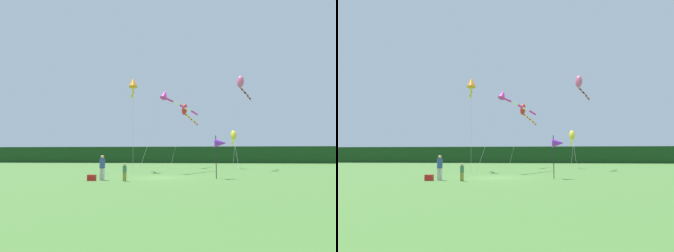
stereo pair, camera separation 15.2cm
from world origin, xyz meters
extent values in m
plane|color=#477533|center=(0.00, 0.00, 0.00)|extent=(120.00, 120.00, 0.00)
cube|color=#193D19|center=(0.00, 45.00, 1.87)|extent=(108.00, 3.97, 3.75)
cylinder|color=silver|center=(-3.95, -2.73, 0.43)|extent=(0.18, 0.18, 0.85)
cylinder|color=silver|center=(-3.76, -2.73, 0.43)|extent=(0.18, 0.18, 0.85)
cylinder|color=#334C8C|center=(-3.86, -2.73, 1.19)|extent=(0.39, 0.39, 0.68)
sphere|color=tan|center=(-3.86, -2.73, 1.65)|extent=(0.25, 0.25, 0.25)
cylinder|color=olive|center=(-2.16, -3.23, 0.30)|extent=(0.12, 0.12, 0.59)
cylinder|color=olive|center=(-2.02, -3.23, 0.30)|extent=(0.12, 0.12, 0.59)
cylinder|color=#3F724C|center=(-2.09, -3.23, 0.82)|extent=(0.27, 0.27, 0.47)
sphere|color=tan|center=(-2.09, -3.23, 1.14)|extent=(0.17, 0.17, 0.17)
cube|color=red|center=(-4.47, -3.11, 0.21)|extent=(0.54, 0.41, 0.42)
cylinder|color=black|center=(4.36, -0.48, 1.65)|extent=(0.06, 0.06, 3.31)
cone|color=purple|center=(4.71, -0.48, 2.71)|extent=(0.90, 0.70, 0.70)
cylinder|color=#B2B2B2|center=(7.90, 14.78, 2.22)|extent=(0.19, 3.17, 4.46)
ellipsoid|color=yellow|center=(7.82, 16.35, 4.45)|extent=(0.79, 1.17, 1.55)
cylinder|color=yellow|center=(7.86, 16.66, 3.84)|extent=(0.29, 0.67, 0.29)
cylinder|color=yellow|center=(7.83, 17.26, 3.70)|extent=(0.36, 0.70, 0.39)
cylinder|color=yellow|center=(7.81, 17.86, 3.50)|extent=(0.30, 0.70, 0.38)
cylinder|color=yellow|center=(7.89, 18.46, 3.37)|extent=(0.27, 0.66, 0.28)
cylinder|color=yellow|center=(7.97, 19.07, 3.25)|extent=(0.31, 0.69, 0.35)
cylinder|color=#B2B2B2|center=(-3.76, 6.65, 4.86)|extent=(0.48, 1.58, 9.72)
cone|color=orange|center=(-3.98, 7.43, 9.72)|extent=(1.27, 1.38, 1.19)
cylinder|color=orange|center=(-4.04, 7.61, 9.27)|extent=(0.32, 0.46, 0.26)
cylinder|color=yellow|center=(-4.15, 7.99, 9.20)|extent=(0.29, 0.46, 0.27)
cylinder|color=orange|center=(-4.21, 8.37, 9.14)|extent=(0.25, 0.44, 0.26)
cylinder|color=yellow|center=(-4.27, 8.76, 9.07)|extent=(0.28, 0.46, 0.27)
cylinder|color=orange|center=(-4.35, 9.14, 8.98)|extent=(0.29, 0.48, 0.30)
cylinder|color=yellow|center=(-4.49, 9.50, 8.90)|extent=(0.38, 0.46, 0.25)
cylinder|color=orange|center=(-4.64, 9.86, 8.82)|extent=(0.33, 0.48, 0.30)
cylinder|color=yellow|center=(-4.73, 10.24, 8.70)|extent=(0.25, 0.47, 0.32)
cylinder|color=#B2B2B2|center=(-1.35, 4.20, 3.98)|extent=(2.08, 3.27, 7.98)
cone|color=#E026B2|center=(-0.33, 5.83, 7.97)|extent=(1.20, 1.30, 1.14)
cylinder|color=#E026B2|center=(0.04, 6.34, 7.51)|extent=(0.92, 1.18, 0.38)
cylinder|color=white|center=(0.72, 7.42, 7.34)|extent=(0.81, 1.23, 0.36)
cylinder|color=#E026B2|center=(1.28, 8.56, 7.19)|extent=(0.68, 1.27, 0.35)
cylinder|color=white|center=(1.87, 9.68, 7.03)|extent=(0.88, 1.19, 0.36)
cylinder|color=#E026B2|center=(2.60, 10.72, 6.78)|extent=(0.94, 1.19, 0.54)
cylinder|color=#B2B2B2|center=(7.48, 10.66, 5.37)|extent=(1.61, 3.24, 10.74)
ellipsoid|color=#E5598C|center=(8.27, 12.27, 10.73)|extent=(1.17, 1.21, 1.67)
cylinder|color=#E5598C|center=(8.33, 12.50, 10.06)|extent=(0.31, 0.55, 0.29)
cylinder|color=black|center=(8.49, 12.95, 9.98)|extent=(0.41, 0.55, 0.27)
cylinder|color=#E5598C|center=(8.74, 13.36, 9.85)|extent=(0.47, 0.56, 0.36)
cylinder|color=black|center=(9.00, 13.77, 9.71)|extent=(0.44, 0.56, 0.31)
cylinder|color=#E5598C|center=(9.27, 14.16, 9.58)|extent=(0.49, 0.55, 0.33)
cylinder|color=black|center=(9.49, 14.58, 9.48)|extent=(0.34, 0.55, 0.27)
cylinder|color=#E5598C|center=(9.66, 15.03, 9.37)|extent=(0.41, 0.57, 0.33)
cylinder|color=black|center=(9.88, 15.46, 9.28)|extent=(0.42, 0.54, 0.25)
cylinder|color=#E5598C|center=(10.06, 15.90, 9.21)|extent=(0.33, 0.55, 0.28)
cylinder|color=#B2B2B2|center=(0.34, 15.62, 4.12)|extent=(1.73, 3.51, 8.26)
ellipsoid|color=red|center=(1.19, 17.37, 8.25)|extent=(1.19, 1.42, 1.83)
cylinder|color=red|center=(1.33, 17.59, 7.52)|extent=(0.47, 0.59, 0.31)
cylinder|color=yellow|center=(1.58, 18.06, 7.41)|extent=(0.41, 0.60, 0.31)
cylinder|color=red|center=(1.74, 18.56, 7.31)|extent=(0.32, 0.59, 0.28)
cylinder|color=yellow|center=(1.88, 19.07, 7.22)|extent=(0.36, 0.60, 0.30)
cylinder|color=red|center=(2.07, 19.56, 7.09)|extent=(0.44, 0.61, 0.34)
cylinder|color=yellow|center=(2.31, 20.04, 6.95)|extent=(0.44, 0.61, 0.33)
cylinder|color=red|center=(2.53, 20.52, 6.81)|extent=(0.41, 0.62, 0.35)
cylinder|color=yellow|center=(2.69, 21.02, 6.69)|extent=(0.32, 0.60, 0.29)
cylinder|color=red|center=(2.88, 21.51, 6.57)|extent=(0.46, 0.60, 0.33)
camera|label=1|loc=(2.92, -23.00, 1.78)|focal=30.90mm
camera|label=2|loc=(3.07, -22.98, 1.78)|focal=30.90mm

